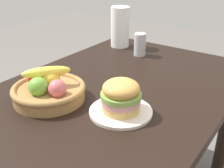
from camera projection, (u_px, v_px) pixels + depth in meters
dining_table at (111, 110)px, 1.24m from camera, size 1.40×0.90×0.75m
plate at (121, 111)px, 1.02m from camera, size 0.23×0.23×0.01m
sandwich at (121, 95)px, 0.99m from camera, size 0.15×0.15×0.12m
soda_can at (140, 44)px, 1.57m from camera, size 0.07×0.07×0.13m
fruit_basket at (48, 89)px, 1.10m from camera, size 0.29×0.29×0.14m
paper_towel_roll at (120, 27)px, 1.69m from camera, size 0.11×0.11×0.24m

